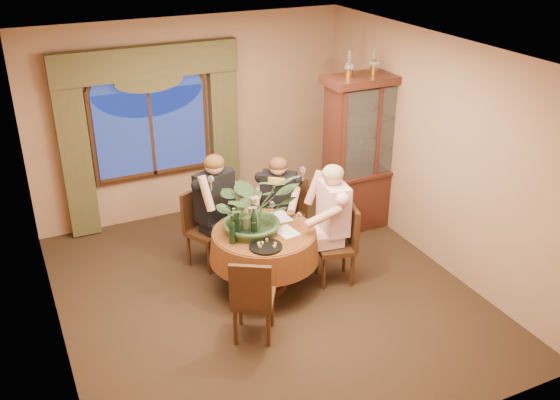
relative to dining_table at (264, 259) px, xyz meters
name	(u,v)px	position (x,y,z in m)	size (l,w,h in m)	color
floor	(266,294)	(-0.05, -0.14, -0.38)	(5.00, 5.00, 0.00)	black
wall_back	(192,118)	(-0.05, 2.36, 1.02)	(4.50, 4.50, 0.00)	#A17355
wall_right	(434,152)	(2.20, -0.14, 1.02)	(5.00, 5.00, 0.00)	#A17355
ceiling	(263,53)	(-0.05, -0.14, 2.42)	(5.00, 5.00, 0.00)	white
window	(152,133)	(-0.65, 2.29, 0.92)	(1.62, 0.10, 1.32)	navy
arched_transom	(146,76)	(-0.65, 2.29, 1.71)	(1.60, 0.06, 0.44)	navy
drapery_left	(75,154)	(-1.68, 2.24, 0.80)	(0.38, 0.14, 2.32)	#454125
drapery_right	(224,132)	(0.38, 2.24, 0.80)	(0.38, 0.14, 2.32)	#454125
swag_valance	(146,62)	(-0.65, 2.21, 1.90)	(2.45, 0.16, 0.42)	#454125
dining_table	(264,259)	(0.00, 0.00, 0.00)	(1.27, 1.27, 0.75)	maroon
china_cabinet	(368,153)	(1.94, 0.89, 0.70)	(1.33, 0.53, 2.14)	#37150F
oil_lamp_left	(349,64)	(1.57, 0.89, 1.94)	(0.11, 0.11, 0.34)	#A5722D
oil_lamp_center	(374,61)	(1.94, 0.89, 1.94)	(0.11, 0.11, 0.34)	#A5722D
oil_lamp_right	(399,58)	(2.32, 0.89, 1.94)	(0.11, 0.11, 0.34)	#A5722D
chair_right	(335,245)	(0.82, -0.22, 0.10)	(0.42, 0.42, 0.96)	black
chair_back_right	(287,218)	(0.61, 0.66, 0.10)	(0.42, 0.42, 0.96)	black
chair_back	(207,230)	(-0.43, 0.78, 0.10)	(0.42, 0.42, 0.96)	black
chair_front_left	(254,296)	(-0.47, -0.79, 0.10)	(0.42, 0.42, 0.96)	black
person_pink	(333,222)	(0.83, -0.12, 0.36)	(0.52, 0.48, 1.46)	beige
person_back	(215,210)	(-0.31, 0.77, 0.36)	(0.53, 0.48, 1.47)	black
person_scarf	(279,207)	(0.47, 0.62, 0.30)	(0.49, 0.44, 1.35)	black
stoneware_vase	(252,218)	(-0.11, 0.09, 0.52)	(0.16, 0.16, 0.29)	#94795E
centerpiece_plant	(254,179)	(-0.08, 0.08, 1.01)	(0.99, 1.10, 0.86)	#385933
olive_bowl	(271,231)	(0.05, -0.08, 0.40)	(0.17, 0.17, 0.05)	#4C5D2F
cheese_platter	(266,247)	(-0.14, -0.35, 0.39)	(0.36, 0.36, 0.02)	black
wine_bottle_0	(234,222)	(-0.34, 0.06, 0.54)	(0.07, 0.07, 0.33)	tan
wine_bottle_1	(236,218)	(-0.28, 0.13, 0.54)	(0.07, 0.07, 0.33)	black
wine_bottle_2	(246,218)	(-0.19, 0.08, 0.54)	(0.07, 0.07, 0.33)	tan
wine_bottle_3	(232,230)	(-0.43, -0.11, 0.54)	(0.07, 0.07, 0.33)	black
wine_bottle_4	(236,224)	(-0.34, 0.00, 0.54)	(0.07, 0.07, 0.33)	black
wine_bottle_5	(254,222)	(-0.14, -0.04, 0.54)	(0.07, 0.07, 0.33)	black
tasting_paper_0	(286,232)	(0.22, -0.13, 0.38)	(0.21, 0.30, 0.00)	white
tasting_paper_1	(280,217)	(0.31, 0.23, 0.38)	(0.21, 0.30, 0.00)	white
wine_glass_person_pink	(299,219)	(0.42, -0.06, 0.46)	(0.07, 0.07, 0.18)	silver
wine_glass_person_back	(238,213)	(-0.16, 0.39, 0.46)	(0.07, 0.07, 0.18)	silver
wine_glass_person_scarf	(272,208)	(0.25, 0.33, 0.46)	(0.07, 0.07, 0.18)	silver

